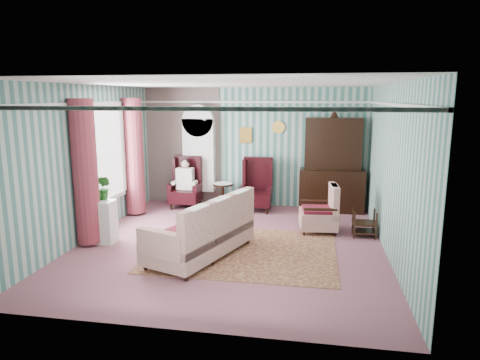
% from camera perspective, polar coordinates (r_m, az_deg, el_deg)
% --- Properties ---
extents(floor, '(6.00, 6.00, 0.00)m').
position_cam_1_polar(floor, '(7.97, -1.28, -8.56)').
color(floor, '#814B56').
rests_on(floor, ground).
extents(room_shell, '(5.53, 6.02, 2.91)m').
position_cam_1_polar(room_shell, '(7.85, -5.54, 6.11)').
color(room_shell, '#3C6E66').
rests_on(room_shell, ground).
extents(bookcase, '(0.80, 0.28, 2.24)m').
position_cam_1_polar(bookcase, '(10.70, -5.47, 2.64)').
color(bookcase, silver).
rests_on(bookcase, floor).
extents(dresser_hutch, '(1.50, 0.56, 2.36)m').
position_cam_1_polar(dresser_hutch, '(10.21, 12.24, 2.37)').
color(dresser_hutch, black).
rests_on(dresser_hutch, floor).
extents(wingback_left, '(0.76, 0.80, 1.25)m').
position_cam_1_polar(wingback_left, '(10.48, -7.30, -0.32)').
color(wingback_left, black).
rests_on(wingback_left, floor).
extents(wingback_right, '(0.76, 0.80, 1.25)m').
position_cam_1_polar(wingback_right, '(10.11, 2.22, -0.66)').
color(wingback_right, black).
rests_on(wingback_right, floor).
extents(seated_woman, '(0.44, 0.40, 1.18)m').
position_cam_1_polar(seated_woman, '(10.49, -7.29, -0.51)').
color(seated_woman, white).
rests_on(seated_woman, floor).
extents(round_side_table, '(0.50, 0.50, 0.60)m').
position_cam_1_polar(round_side_table, '(10.47, -2.30, -2.07)').
color(round_side_table, black).
rests_on(round_side_table, floor).
extents(nest_table, '(0.45, 0.38, 0.54)m').
position_cam_1_polar(nest_table, '(8.67, 16.23, -5.52)').
color(nest_table, black).
rests_on(nest_table, floor).
extents(plant_stand, '(0.55, 0.35, 0.80)m').
position_cam_1_polar(plant_stand, '(8.37, -18.12, -5.30)').
color(plant_stand, white).
rests_on(plant_stand, floor).
extents(rug, '(3.20, 2.60, 0.01)m').
position_cam_1_polar(rug, '(7.64, 0.52, -9.40)').
color(rug, '#491820').
rests_on(rug, floor).
extents(sofa, '(1.63, 2.33, 1.11)m').
position_cam_1_polar(sofa, '(7.28, -5.33, -5.94)').
color(sofa, beige).
rests_on(sofa, floor).
extents(floral_armchair, '(0.91, 0.88, 1.06)m').
position_cam_1_polar(floral_armchair, '(8.70, 10.41, -3.41)').
color(floral_armchair, beige).
rests_on(floral_armchair, floor).
extents(coffee_table, '(1.07, 0.76, 0.43)m').
position_cam_1_polar(coffee_table, '(7.14, -7.22, -9.19)').
color(coffee_table, black).
rests_on(coffee_table, floor).
extents(potted_plant_a, '(0.52, 0.49, 0.46)m').
position_cam_1_polar(potted_plant_a, '(8.21, -18.97, -1.11)').
color(potted_plant_a, '#16491A').
rests_on(potted_plant_a, plant_stand).
extents(potted_plant_b, '(0.30, 0.27, 0.45)m').
position_cam_1_polar(potted_plant_b, '(8.26, -17.65, -1.01)').
color(potted_plant_b, '#224F18').
rests_on(potted_plant_b, plant_stand).
extents(potted_plant_c, '(0.25, 0.25, 0.42)m').
position_cam_1_polar(potted_plant_c, '(8.28, -18.62, -1.14)').
color(potted_plant_c, '#205A1C').
rests_on(potted_plant_c, plant_stand).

